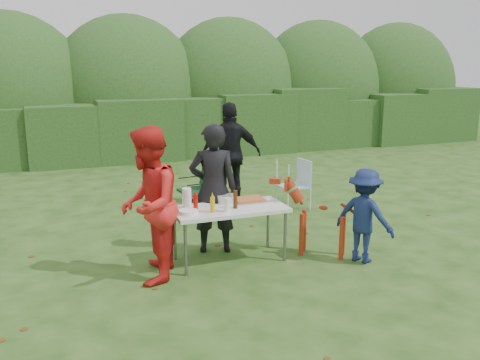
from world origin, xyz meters
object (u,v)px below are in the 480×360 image
object	(u,v)px
person_red_jacket	(149,205)
dog	(323,219)
child	(364,216)
folding_table	(230,211)
camping_chair	(197,187)
mustard_bottle	(213,205)
person_black_puffy	(231,154)
person_cook	(213,189)
beer_bottle	(235,199)
ketchup_bottle	(195,203)
lawn_chair	(293,184)
paper_towel_roll	(187,198)

from	to	relation	value
person_red_jacket	dog	xyz separation A→B (m)	(2.36, -0.03, -0.43)
person_red_jacket	child	world-z (taller)	person_red_jacket
folding_table	camping_chair	world-z (taller)	camping_chair
folding_table	mustard_bottle	size ratio (longest dim) A/B	7.50
dog	person_black_puffy	bearing A→B (deg)	-46.08
person_cook	dog	bearing A→B (deg)	168.61
folding_table	person_red_jacket	world-z (taller)	person_red_jacket
person_cook	beer_bottle	world-z (taller)	person_cook
person_cook	mustard_bottle	size ratio (longest dim) A/B	9.04
camping_chair	ketchup_bottle	distance (m)	2.22
lawn_chair	mustard_bottle	world-z (taller)	mustard_bottle
lawn_chair	paper_towel_roll	world-z (taller)	paper_towel_roll
person_cook	lawn_chair	bearing A→B (deg)	-126.95
person_cook	beer_bottle	bearing A→B (deg)	122.57
beer_bottle	dog	bearing A→B (deg)	-9.58
person_black_puffy	camping_chair	world-z (taller)	person_black_puffy
lawn_chair	ketchup_bottle	distance (m)	3.15
child	lawn_chair	size ratio (longest dim) A/B	1.42
person_black_puffy	child	world-z (taller)	person_black_puffy
beer_bottle	paper_towel_roll	size ratio (longest dim) A/B	0.92
folding_table	ketchup_bottle	bearing A→B (deg)	-178.08
child	beer_bottle	bearing A→B (deg)	39.67
lawn_chair	beer_bottle	world-z (taller)	beer_bottle
dog	ketchup_bottle	xyz separation A→B (m)	(-1.72, 0.25, 0.34)
child	ketchup_bottle	size ratio (longest dim) A/B	5.72
person_black_puffy	dog	size ratio (longest dim) A/B	1.75
ketchup_bottle	person_black_puffy	bearing A→B (deg)	61.49
person_black_puffy	paper_towel_roll	world-z (taller)	person_black_puffy
folding_table	beer_bottle	size ratio (longest dim) A/B	6.25
dog	lawn_chair	distance (m)	2.35
child	paper_towel_roll	size ratio (longest dim) A/B	4.84
child	beer_bottle	world-z (taller)	child
child	dog	xyz separation A→B (m)	(-0.40, 0.38, -0.11)
person_cook	person_black_puffy	distance (m)	2.42
person_red_jacket	person_black_puffy	xyz separation A→B (m)	(2.05, 2.82, 0.01)
paper_towel_roll	camping_chair	bearing A→B (deg)	70.16
person_black_puffy	lawn_chair	distance (m)	1.27
ketchup_bottle	paper_towel_roll	xyz separation A→B (m)	(-0.06, 0.20, 0.02)
mustard_bottle	person_cook	bearing A→B (deg)	71.03
person_cook	paper_towel_roll	world-z (taller)	person_cook
person_cook	ketchup_bottle	distance (m)	0.57
folding_table	mustard_bottle	distance (m)	0.34
paper_towel_roll	folding_table	bearing A→B (deg)	-19.65
person_red_jacket	beer_bottle	bearing A→B (deg)	117.81
camping_chair	child	bearing A→B (deg)	110.03
child	paper_towel_roll	bearing A→B (deg)	38.76
lawn_chair	beer_bottle	distance (m)	2.81
person_red_jacket	ketchup_bottle	size ratio (longest dim) A/B	8.57
person_cook	child	distance (m)	2.06
ketchup_bottle	beer_bottle	world-z (taller)	beer_bottle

